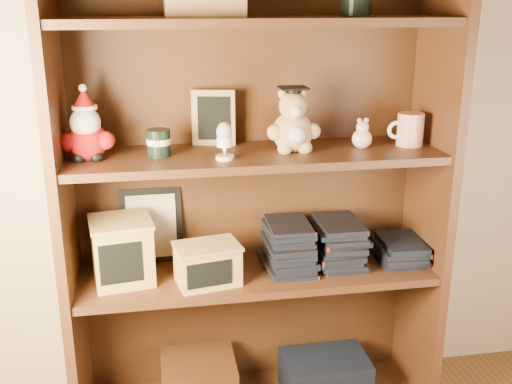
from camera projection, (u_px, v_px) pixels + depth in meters
bookcase at (253, 199)px, 1.94m from camera, size 1.20×0.35×1.60m
shelf_lower at (256, 274)px, 1.97m from camera, size 1.14×0.33×0.02m
shelf_upper at (256, 156)px, 1.85m from camera, size 1.14×0.33×0.02m
santa_plush at (86, 132)px, 1.73m from camera, size 0.16×0.12×0.23m
teachers_tin at (159, 143)px, 1.78m from camera, size 0.07×0.07×0.08m
chalkboard_plaque at (214, 119)px, 1.91m from camera, size 0.14×0.09×0.18m
egg_cup at (224, 140)px, 1.74m from camera, size 0.05×0.05×0.11m
grad_teddy_bear at (293, 126)px, 1.83m from camera, size 0.17×0.14×0.20m
pink_figurine at (362, 136)px, 1.89m from camera, size 0.06×0.06×0.10m
teacher_mug at (409, 129)px, 1.91m from camera, size 0.12×0.08×0.11m
certificate_frame at (152, 225)px, 2.00m from camera, size 0.20×0.05×0.25m
treats_box at (122, 250)px, 1.86m from camera, size 0.21×0.21×0.20m
pencils_box at (208, 264)px, 1.86m from camera, size 0.22×0.17×0.13m
book_stack_left at (289, 245)px, 1.96m from camera, size 0.14×0.20×0.16m
book_stack_mid at (338, 242)px, 1.99m from camera, size 0.14×0.20×0.16m
book_stack_right at (401, 249)px, 2.04m from camera, size 0.14×0.20×0.08m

